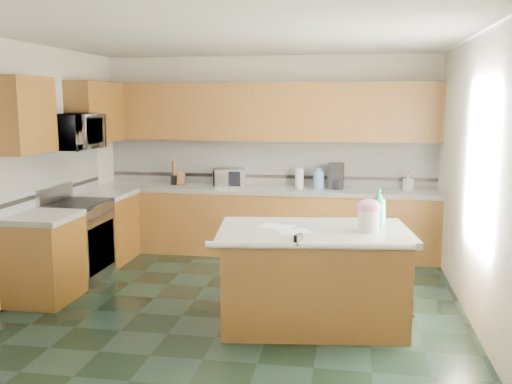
% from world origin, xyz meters
% --- Properties ---
extents(floor, '(4.60, 4.60, 0.00)m').
position_xyz_m(floor, '(0.00, 0.00, 0.00)').
color(floor, black).
rests_on(floor, ground).
extents(ceiling, '(4.60, 4.60, 0.00)m').
position_xyz_m(ceiling, '(0.00, 0.00, 2.70)').
color(ceiling, white).
rests_on(ceiling, ground).
extents(wall_back, '(4.60, 0.04, 2.70)m').
position_xyz_m(wall_back, '(0.00, 2.32, 1.35)').
color(wall_back, silver).
rests_on(wall_back, ground).
extents(wall_front, '(4.60, 0.04, 2.70)m').
position_xyz_m(wall_front, '(0.00, -2.32, 1.35)').
color(wall_front, silver).
rests_on(wall_front, ground).
extents(wall_left, '(0.04, 4.60, 2.70)m').
position_xyz_m(wall_left, '(-2.32, 0.00, 1.35)').
color(wall_left, silver).
rests_on(wall_left, ground).
extents(wall_right, '(0.04, 4.60, 2.70)m').
position_xyz_m(wall_right, '(2.32, 0.00, 1.35)').
color(wall_right, silver).
rests_on(wall_right, ground).
extents(back_base_cab, '(4.60, 0.60, 0.86)m').
position_xyz_m(back_base_cab, '(0.00, 2.00, 0.43)').
color(back_base_cab, '#47290B').
rests_on(back_base_cab, ground).
extents(back_countertop, '(4.60, 0.64, 0.06)m').
position_xyz_m(back_countertop, '(0.00, 2.00, 0.89)').
color(back_countertop, white).
rests_on(back_countertop, back_base_cab).
extents(back_upper_cab, '(4.60, 0.33, 0.78)m').
position_xyz_m(back_upper_cab, '(0.00, 2.13, 1.94)').
color(back_upper_cab, '#47290B').
rests_on(back_upper_cab, wall_back).
extents(back_backsplash, '(4.60, 0.02, 0.63)m').
position_xyz_m(back_backsplash, '(0.00, 2.29, 1.24)').
color(back_backsplash, silver).
rests_on(back_backsplash, back_countertop).
extents(back_accent_band, '(4.60, 0.01, 0.05)m').
position_xyz_m(back_accent_band, '(0.00, 2.28, 1.04)').
color(back_accent_band, black).
rests_on(back_accent_band, back_countertop).
extents(left_base_cab_rear, '(0.60, 0.82, 0.86)m').
position_xyz_m(left_base_cab_rear, '(-2.00, 1.29, 0.43)').
color(left_base_cab_rear, '#47290B').
rests_on(left_base_cab_rear, ground).
extents(left_counter_rear, '(0.64, 0.82, 0.06)m').
position_xyz_m(left_counter_rear, '(-2.00, 1.29, 0.89)').
color(left_counter_rear, white).
rests_on(left_counter_rear, left_base_cab_rear).
extents(left_base_cab_front, '(0.60, 0.72, 0.86)m').
position_xyz_m(left_base_cab_front, '(-2.00, -0.24, 0.43)').
color(left_base_cab_front, '#47290B').
rests_on(left_base_cab_front, ground).
extents(left_counter_front, '(0.64, 0.72, 0.06)m').
position_xyz_m(left_counter_front, '(-2.00, -0.24, 0.89)').
color(left_counter_front, white).
rests_on(left_counter_front, left_base_cab_front).
extents(left_backsplash, '(0.02, 2.30, 0.63)m').
position_xyz_m(left_backsplash, '(-2.29, 0.55, 1.24)').
color(left_backsplash, silver).
rests_on(left_backsplash, wall_left).
extents(left_accent_band, '(0.01, 2.30, 0.05)m').
position_xyz_m(left_accent_band, '(-2.28, 0.55, 1.04)').
color(left_accent_band, black).
rests_on(left_accent_band, wall_left).
extents(left_upper_cab_rear, '(0.33, 1.09, 0.78)m').
position_xyz_m(left_upper_cab_rear, '(-2.13, 1.42, 1.94)').
color(left_upper_cab_rear, '#47290B').
rests_on(left_upper_cab_rear, wall_left).
extents(left_upper_cab_front, '(0.33, 0.72, 0.78)m').
position_xyz_m(left_upper_cab_front, '(-2.13, -0.24, 1.94)').
color(left_upper_cab_front, '#47290B').
rests_on(left_upper_cab_front, wall_left).
extents(range_body, '(0.60, 0.76, 0.88)m').
position_xyz_m(range_body, '(-2.00, 0.50, 0.44)').
color(range_body, '#B7B7BC').
rests_on(range_body, ground).
extents(range_oven_door, '(0.02, 0.68, 0.55)m').
position_xyz_m(range_oven_door, '(-1.71, 0.50, 0.40)').
color(range_oven_door, black).
rests_on(range_oven_door, range_body).
extents(range_cooktop, '(0.62, 0.78, 0.04)m').
position_xyz_m(range_cooktop, '(-2.00, 0.50, 0.90)').
color(range_cooktop, black).
rests_on(range_cooktop, range_body).
extents(range_handle, '(0.02, 0.66, 0.02)m').
position_xyz_m(range_handle, '(-1.68, 0.50, 0.78)').
color(range_handle, '#B7B7BC').
rests_on(range_handle, range_body).
extents(range_backguard, '(0.06, 0.76, 0.18)m').
position_xyz_m(range_backguard, '(-2.26, 0.50, 1.02)').
color(range_backguard, '#B7B7BC').
rests_on(range_backguard, range_body).
extents(microwave, '(0.50, 0.73, 0.41)m').
position_xyz_m(microwave, '(-2.00, 0.50, 1.73)').
color(microwave, '#B7B7BC').
rests_on(microwave, wall_left).
extents(island_base, '(1.74, 1.14, 0.86)m').
position_xyz_m(island_base, '(0.82, -0.44, 0.43)').
color(island_base, '#47290B').
rests_on(island_base, ground).
extents(island_top, '(1.85, 1.25, 0.06)m').
position_xyz_m(island_top, '(0.82, -0.44, 0.89)').
color(island_top, white).
rests_on(island_top, island_base).
extents(island_bullnose, '(1.73, 0.28, 0.06)m').
position_xyz_m(island_bullnose, '(0.82, -0.96, 0.89)').
color(island_bullnose, white).
rests_on(island_bullnose, island_base).
extents(treat_jar, '(0.25, 0.25, 0.20)m').
position_xyz_m(treat_jar, '(1.31, -0.49, 1.02)').
color(treat_jar, silver).
rests_on(treat_jar, island_top).
extents(treat_jar_lid, '(0.21, 0.21, 0.13)m').
position_xyz_m(treat_jar_lid, '(1.31, -0.49, 1.15)').
color(treat_jar_lid, pink).
rests_on(treat_jar_lid, treat_jar).
extents(treat_jar_knob, '(0.07, 0.02, 0.02)m').
position_xyz_m(treat_jar_knob, '(1.31, -0.49, 1.20)').
color(treat_jar_knob, tan).
rests_on(treat_jar_knob, treat_jar_lid).
extents(treat_jar_knob_end_l, '(0.04, 0.04, 0.04)m').
position_xyz_m(treat_jar_knob_end_l, '(1.28, -0.49, 1.20)').
color(treat_jar_knob_end_l, tan).
rests_on(treat_jar_knob_end_l, treat_jar_lid).
extents(treat_jar_knob_end_r, '(0.04, 0.04, 0.04)m').
position_xyz_m(treat_jar_knob_end_r, '(1.35, -0.49, 1.20)').
color(treat_jar_knob_end_r, tan).
rests_on(treat_jar_knob_end_r, treat_jar_lid).
extents(soap_bottle_island, '(0.15, 0.15, 0.36)m').
position_xyz_m(soap_bottle_island, '(1.41, -0.26, 1.10)').
color(soap_bottle_island, teal).
rests_on(soap_bottle_island, island_top).
extents(paper_sheet_a, '(0.37, 0.34, 0.00)m').
position_xyz_m(paper_sheet_a, '(0.66, -0.60, 0.92)').
color(paper_sheet_a, white).
rests_on(paper_sheet_a, island_top).
extents(paper_sheet_b, '(0.36, 0.31, 0.00)m').
position_xyz_m(paper_sheet_b, '(0.47, -0.42, 0.92)').
color(paper_sheet_b, white).
rests_on(paper_sheet_b, island_top).
extents(clamp_body, '(0.07, 0.11, 0.10)m').
position_xyz_m(clamp_body, '(0.73, -0.94, 0.93)').
color(clamp_body, black).
rests_on(clamp_body, island_top).
extents(clamp_handle, '(0.02, 0.08, 0.02)m').
position_xyz_m(clamp_handle, '(0.73, -1.01, 0.91)').
color(clamp_handle, black).
rests_on(clamp_handle, island_top).
extents(knife_block, '(0.12, 0.15, 0.21)m').
position_xyz_m(knife_block, '(-1.20, 2.05, 1.01)').
color(knife_block, '#472814').
rests_on(knife_block, back_countertop).
extents(utensil_crock, '(0.11, 0.11, 0.14)m').
position_xyz_m(utensil_crock, '(-1.31, 2.08, 0.99)').
color(utensil_crock, black).
rests_on(utensil_crock, back_countertop).
extents(utensil_bundle, '(0.06, 0.06, 0.20)m').
position_xyz_m(utensil_bundle, '(-1.31, 2.08, 1.16)').
color(utensil_bundle, '#472814').
rests_on(utensil_bundle, utensil_crock).
extents(toaster_oven, '(0.49, 0.41, 0.24)m').
position_xyz_m(toaster_oven, '(-0.52, 2.05, 1.04)').
color(toaster_oven, '#B7B7BC').
rests_on(toaster_oven, back_countertop).
extents(toaster_oven_door, '(0.38, 0.01, 0.20)m').
position_xyz_m(toaster_oven_door, '(-0.52, 1.92, 1.04)').
color(toaster_oven_door, black).
rests_on(toaster_oven_door, toaster_oven).
extents(paper_towel, '(0.11, 0.11, 0.26)m').
position_xyz_m(paper_towel, '(0.45, 2.10, 1.05)').
color(paper_towel, white).
rests_on(paper_towel, back_countertop).
extents(paper_towel_base, '(0.17, 0.17, 0.01)m').
position_xyz_m(paper_towel_base, '(0.45, 2.10, 0.93)').
color(paper_towel_base, '#B7B7BC').
rests_on(paper_towel_base, back_countertop).
extents(water_jug, '(0.15, 0.15, 0.24)m').
position_xyz_m(water_jug, '(0.72, 2.06, 1.04)').
color(water_jug, '#5A82C6').
rests_on(water_jug, back_countertop).
extents(water_jug_neck, '(0.07, 0.07, 0.03)m').
position_xyz_m(water_jug_neck, '(0.72, 2.06, 1.18)').
color(water_jug_neck, '#5A82C6').
rests_on(water_jug_neck, water_jug).
extents(coffee_maker, '(0.21, 0.23, 0.34)m').
position_xyz_m(coffee_maker, '(0.95, 2.08, 1.09)').
color(coffee_maker, black).
rests_on(coffee_maker, back_countertop).
extents(coffee_carafe, '(0.14, 0.14, 0.14)m').
position_xyz_m(coffee_carafe, '(0.95, 2.03, 0.99)').
color(coffee_carafe, black).
rests_on(coffee_carafe, back_countertop).
extents(soap_bottle_back, '(0.14, 0.14, 0.23)m').
position_xyz_m(soap_bottle_back, '(1.89, 2.05, 1.04)').
color(soap_bottle_back, white).
rests_on(soap_bottle_back, back_countertop).
extents(soap_back_cap, '(0.02, 0.02, 0.03)m').
position_xyz_m(soap_back_cap, '(1.89, 2.05, 1.17)').
color(soap_back_cap, red).
rests_on(soap_back_cap, soap_bottle_back).
extents(window_light_proxy, '(0.02, 1.40, 1.10)m').
position_xyz_m(window_light_proxy, '(2.29, -0.20, 1.50)').
color(window_light_proxy, white).
rests_on(window_light_proxy, wall_right).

